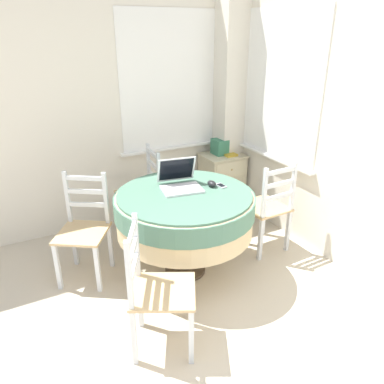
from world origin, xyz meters
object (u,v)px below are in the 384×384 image
object	(u,v)px
laptop	(180,182)
dining_chair_near_right_window	(267,208)
round_dining_table	(185,210)
storage_box	(220,147)
book_on_cabinet	(227,153)
dining_chair_left_flank	(84,230)
computer_mouse	(212,184)
cell_phone	(221,186)
dining_chair_camera_near	(156,291)
corner_cabinet	(222,181)
dining_chair_near_back_window	(142,194)

from	to	relation	value
laptop	dining_chair_near_right_window	bearing A→B (deg)	-10.33
round_dining_table	storage_box	world-z (taller)	storage_box
book_on_cabinet	storage_box	bearing A→B (deg)	148.22
dining_chair_near_right_window	dining_chair_left_flank	xyz separation A→B (m)	(-1.63, 0.40, 0.00)
laptop	computer_mouse	bearing A→B (deg)	-22.52
cell_phone	dining_chair_near_right_window	size ratio (longest dim) A/B	0.12
cell_phone	dining_chair_near_right_window	bearing A→B (deg)	-1.79
laptop	storage_box	size ratio (longest dim) A/B	2.14
dining_chair_near_right_window	dining_chair_camera_near	distance (m)	1.55
laptop	dining_chair_near_right_window	size ratio (longest dim) A/B	0.42
dining_chair_near_right_window	cell_phone	bearing A→B (deg)	178.21
cell_phone	storage_box	distance (m)	1.24
cell_phone	corner_cabinet	size ratio (longest dim) A/B	0.16
corner_cabinet	dining_chair_camera_near	bearing A→B (deg)	-133.18
corner_cabinet	book_on_cabinet	xyz separation A→B (m)	(0.05, -0.01, 0.34)
dining_chair_left_flank	storage_box	xyz separation A→B (m)	(1.76, 0.67, 0.31)
dining_chair_near_right_window	storage_box	distance (m)	1.12
cell_phone	dining_chair_near_right_window	world-z (taller)	dining_chair_near_right_window
round_dining_table	cell_phone	size ratio (longest dim) A/B	10.84
round_dining_table	laptop	distance (m)	0.24
laptop	dining_chair_left_flank	size ratio (longest dim) A/B	0.42
cell_phone	book_on_cabinet	bearing A→B (deg)	54.35
cell_phone	dining_chair_camera_near	bearing A→B (deg)	-144.00
cell_phone	book_on_cabinet	size ratio (longest dim) A/B	0.42
corner_cabinet	storage_box	world-z (taller)	storage_box
round_dining_table	dining_chair_left_flank	world-z (taller)	dining_chair_left_flank
dining_chair_near_back_window	dining_chair_camera_near	bearing A→B (deg)	-107.93
computer_mouse	corner_cabinet	bearing A→B (deg)	52.93
dining_chair_near_right_window	corner_cabinet	world-z (taller)	dining_chair_near_right_window
round_dining_table	dining_chair_near_right_window	world-z (taller)	dining_chair_near_right_window
book_on_cabinet	dining_chair_near_back_window	bearing A→B (deg)	-172.85
round_dining_table	dining_chair_left_flank	distance (m)	0.87
corner_cabinet	laptop	bearing A→B (deg)	-138.52
laptop	dining_chair_near_back_window	bearing A→B (deg)	96.24
round_dining_table	dining_chair_near_back_window	world-z (taller)	dining_chair_near_back_window
cell_phone	storage_box	size ratio (longest dim) A/B	0.61
dining_chair_left_flank	laptop	bearing A→B (deg)	-17.08
cell_phone	computer_mouse	bearing A→B (deg)	155.88
dining_chair_left_flank	storage_box	bearing A→B (deg)	20.93
dining_chair_near_back_window	dining_chair_left_flank	bearing A→B (deg)	-145.54
dining_chair_camera_near	book_on_cabinet	world-z (taller)	dining_chair_camera_near
round_dining_table	dining_chair_near_back_window	bearing A→B (deg)	94.16
cell_phone	book_on_cabinet	world-z (taller)	cell_phone
round_dining_table	dining_chair_camera_near	world-z (taller)	dining_chair_camera_near
dining_chair_left_flank	storage_box	distance (m)	1.91
computer_mouse	dining_chair_near_right_window	world-z (taller)	dining_chair_near_right_window
book_on_cabinet	round_dining_table	bearing A→B (deg)	-137.12
dining_chair_camera_near	dining_chair_left_flank	bearing A→B (deg)	101.94
dining_chair_near_right_window	dining_chair_left_flank	world-z (taller)	same
dining_chair_near_right_window	storage_box	size ratio (longest dim) A/B	5.14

